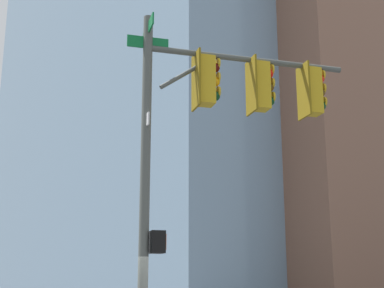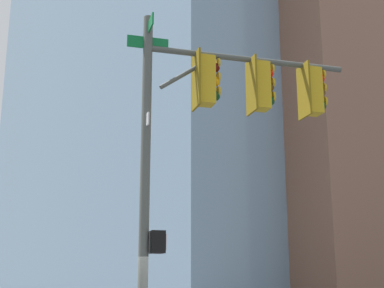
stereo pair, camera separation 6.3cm
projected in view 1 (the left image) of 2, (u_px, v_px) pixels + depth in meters
name	position (u px, v px, depth m)	size (l,w,h in m)	color
signal_pole_assembly	(223.00, 118.00, 10.72)	(2.24, 4.26, 7.16)	#4C514C
building_brick_nearside	(157.00, 46.00, 55.35)	(24.53, 19.46, 50.35)	#845B47
building_brick_midblock	(291.00, 88.00, 51.50)	(20.81, 19.29, 39.39)	#845B47
building_brick_farside	(349.00, 124.00, 58.56)	(18.84, 14.47, 36.55)	brown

